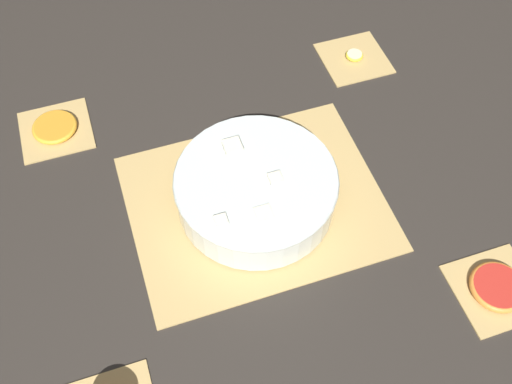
% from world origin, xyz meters
% --- Properties ---
extents(ground_plane, '(6.00, 6.00, 0.00)m').
position_xyz_m(ground_plane, '(0.00, 0.00, 0.00)').
color(ground_plane, '#2D2823').
extents(bamboo_mat_center, '(0.44, 0.35, 0.01)m').
position_xyz_m(bamboo_mat_center, '(-0.00, 0.00, 0.00)').
color(bamboo_mat_center, tan).
rests_on(bamboo_mat_center, ground_plane).
extents(coaster_mat_near_right, '(0.13, 0.13, 0.01)m').
position_xyz_m(coaster_mat_near_right, '(0.31, -0.28, 0.00)').
color(coaster_mat_near_right, tan).
rests_on(coaster_mat_near_right, ground_plane).
extents(coaster_mat_far_left, '(0.13, 0.13, 0.01)m').
position_xyz_m(coaster_mat_far_left, '(-0.31, 0.28, 0.00)').
color(coaster_mat_far_left, tan).
rests_on(coaster_mat_far_left, ground_plane).
extents(coaster_mat_far_right, '(0.13, 0.13, 0.01)m').
position_xyz_m(coaster_mat_far_right, '(0.31, 0.28, 0.00)').
color(coaster_mat_far_right, tan).
rests_on(coaster_mat_far_right, ground_plane).
extents(fruit_salad_bowl, '(0.28, 0.28, 0.08)m').
position_xyz_m(fruit_salad_bowl, '(0.00, -0.00, 0.05)').
color(fruit_salad_bowl, silver).
rests_on(fruit_salad_bowl, bamboo_mat_center).
extents(orange_slice_whole, '(0.09, 0.09, 0.01)m').
position_xyz_m(orange_slice_whole, '(-0.31, 0.28, 0.01)').
color(orange_slice_whole, orange).
rests_on(orange_slice_whole, coaster_mat_far_left).
extents(banana_coin_single, '(0.04, 0.04, 0.01)m').
position_xyz_m(banana_coin_single, '(0.31, 0.28, 0.01)').
color(banana_coin_single, beige).
rests_on(banana_coin_single, coaster_mat_far_right).
extents(grapefruit_slice, '(0.09, 0.09, 0.01)m').
position_xyz_m(grapefruit_slice, '(0.31, -0.28, 0.01)').
color(grapefruit_slice, red).
rests_on(grapefruit_slice, coaster_mat_near_right).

